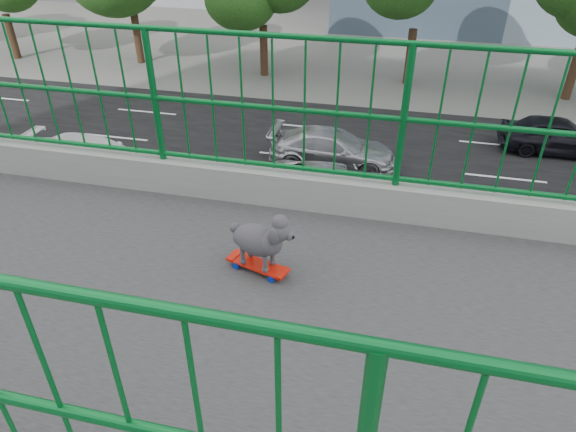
{
  "coord_description": "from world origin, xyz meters",
  "views": [
    {
      "loc": [
        2.28,
        3.99,
        9.33
      ],
      "look_at": [
        -1.18,
        3.17,
        7.01
      ],
      "focal_mm": 32.1,
      "sensor_mm": 36.0,
      "label": 1
    }
  ],
  "objects_px": {
    "car_0": "(381,343)",
    "car_3": "(333,149)",
    "car_2": "(337,191)",
    "poodle": "(260,239)",
    "car_4": "(557,135)",
    "car_7": "(92,161)",
    "skateboard": "(258,265)"
  },
  "relations": [
    {
      "from": "car_3",
      "to": "car_7",
      "type": "distance_m",
      "value": 8.93
    },
    {
      "from": "skateboard",
      "to": "car_7",
      "type": "bearing_deg",
      "value": -123.46
    },
    {
      "from": "car_0",
      "to": "car_2",
      "type": "height_order",
      "value": "car_2"
    },
    {
      "from": "skateboard",
      "to": "car_7",
      "type": "height_order",
      "value": "skateboard"
    },
    {
      "from": "poodle",
      "to": "car_2",
      "type": "distance_m",
      "value": 13.66
    },
    {
      "from": "skateboard",
      "to": "car_3",
      "type": "distance_m",
      "value": 16.49
    },
    {
      "from": "car_0",
      "to": "car_3",
      "type": "height_order",
      "value": "car_0"
    },
    {
      "from": "poodle",
      "to": "car_2",
      "type": "bearing_deg",
      "value": -158.63
    },
    {
      "from": "car_2",
      "to": "car_7",
      "type": "height_order",
      "value": "car_7"
    },
    {
      "from": "poodle",
      "to": "skateboard",
      "type": "bearing_deg",
      "value": -90.0
    },
    {
      "from": "car_0",
      "to": "car_2",
      "type": "relative_size",
      "value": 0.8
    },
    {
      "from": "skateboard",
      "to": "car_7",
      "type": "distance_m",
      "value": 16.73
    },
    {
      "from": "car_3",
      "to": "car_7",
      "type": "xyz_separation_m",
      "value": [
        3.2,
        -8.34,
        0.09
      ]
    },
    {
      "from": "skateboard",
      "to": "car_0",
      "type": "height_order",
      "value": "skateboard"
    },
    {
      "from": "car_7",
      "to": "poodle",
      "type": "bearing_deg",
      "value": -140.27
    },
    {
      "from": "poodle",
      "to": "car_3",
      "type": "height_order",
      "value": "poodle"
    },
    {
      "from": "skateboard",
      "to": "car_3",
      "type": "xyz_separation_m",
      "value": [
        -15.15,
        -1.57,
        -6.34
      ]
    },
    {
      "from": "car_3",
      "to": "car_7",
      "type": "relative_size",
      "value": 0.88
    },
    {
      "from": "poodle",
      "to": "car_4",
      "type": "relative_size",
      "value": 0.11
    },
    {
      "from": "car_2",
      "to": "car_4",
      "type": "xyz_separation_m",
      "value": [
        -6.4,
        7.97,
        -0.01
      ]
    },
    {
      "from": "car_2",
      "to": "car_3",
      "type": "height_order",
      "value": "car_2"
    },
    {
      "from": "skateboard",
      "to": "car_2",
      "type": "height_order",
      "value": "skateboard"
    },
    {
      "from": "skateboard",
      "to": "poodle",
      "type": "bearing_deg",
      "value": 90.0
    },
    {
      "from": "car_2",
      "to": "car_7",
      "type": "distance_m",
      "value": 8.99
    },
    {
      "from": "car_7",
      "to": "car_2",
      "type": "bearing_deg",
      "value": -90.0
    },
    {
      "from": "car_4",
      "to": "car_7",
      "type": "distance_m",
      "value": 18.13
    },
    {
      "from": "car_0",
      "to": "car_3",
      "type": "bearing_deg",
      "value": -164.75
    },
    {
      "from": "car_0",
      "to": "skateboard",
      "type": "bearing_deg",
      "value": -10.67
    },
    {
      "from": "poodle",
      "to": "car_7",
      "type": "bearing_deg",
      "value": -123.4
    },
    {
      "from": "car_2",
      "to": "car_4",
      "type": "relative_size",
      "value": 1.24
    },
    {
      "from": "car_2",
      "to": "car_3",
      "type": "bearing_deg",
      "value": 11.56
    },
    {
      "from": "car_7",
      "to": "car_0",
      "type": "bearing_deg",
      "value": -120.29
    }
  ]
}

